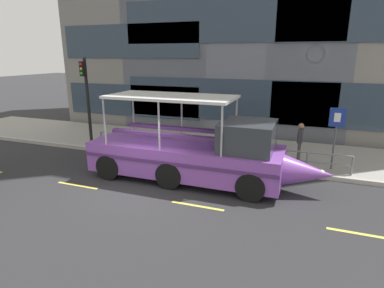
% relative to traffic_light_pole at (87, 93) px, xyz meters
% --- Properties ---
extents(ground_plane, '(120.00, 120.00, 0.00)m').
position_rel_traffic_light_pole_xyz_m(ground_plane, '(5.27, -3.72, -2.86)').
color(ground_plane, '#2B2B2D').
extents(sidewalk, '(32.00, 4.80, 0.18)m').
position_rel_traffic_light_pole_xyz_m(sidewalk, '(5.27, 1.88, -2.77)').
color(sidewalk, '#99968E').
rests_on(sidewalk, ground_plane).
extents(curb_edge, '(32.00, 0.18, 0.18)m').
position_rel_traffic_light_pole_xyz_m(curb_edge, '(5.27, -0.61, -2.77)').
color(curb_edge, '#B2ADA3').
rests_on(curb_edge, ground_plane).
extents(lane_centreline, '(25.80, 0.12, 0.01)m').
position_rel_traffic_light_pole_xyz_m(lane_centreline, '(5.27, -4.55, -2.86)').
color(lane_centreline, '#DBD64C').
rests_on(lane_centreline, ground_plane).
extents(curb_guardrail, '(11.78, 0.09, 0.80)m').
position_rel_traffic_light_pole_xyz_m(curb_guardrail, '(6.73, -0.27, -2.15)').
color(curb_guardrail, gray).
rests_on(curb_guardrail, sidewalk).
extents(traffic_light_pole, '(0.24, 0.46, 4.44)m').
position_rel_traffic_light_pole_xyz_m(traffic_light_pole, '(0.00, 0.00, 0.00)').
color(traffic_light_pole, black).
rests_on(traffic_light_pole, sidewalk).
extents(parking_sign, '(0.60, 0.12, 2.56)m').
position_rel_traffic_light_pole_xyz_m(parking_sign, '(11.86, 0.20, -0.94)').
color(parking_sign, '#4C4F54').
rests_on(parking_sign, sidewalk).
extents(duck_tour_boat, '(9.31, 2.49, 3.27)m').
position_rel_traffic_light_pole_xyz_m(duck_tour_boat, '(6.95, -2.46, -1.79)').
color(duck_tour_boat, purple).
rests_on(duck_tour_boat, ground_plane).
extents(pedestrian_near_bow, '(0.24, 0.50, 1.73)m').
position_rel_traffic_light_pole_xyz_m(pedestrian_near_bow, '(10.53, 0.75, -1.63)').
color(pedestrian_near_bow, '#47423D').
rests_on(pedestrian_near_bow, sidewalk).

